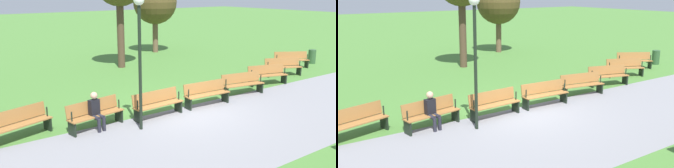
{
  "view_description": "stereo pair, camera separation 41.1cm",
  "coord_description": "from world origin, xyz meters",
  "views": [
    {
      "loc": [
        7.95,
        10.02,
        4.27
      ],
      "look_at": [
        -0.0,
        -1.02,
        0.8
      ],
      "focal_mm": 39.99,
      "sensor_mm": 36.0,
      "label": 1
    },
    {
      "loc": [
        7.61,
        10.26,
        4.27
      ],
      "look_at": [
        -0.0,
        -1.02,
        0.8
      ],
      "focal_mm": 39.99,
      "sensor_mm": 36.0,
      "label": 2
    }
  ],
  "objects": [
    {
      "name": "ground_plane",
      "position": [
        0.0,
        0.0,
        0.0
      ],
      "size": [
        120.0,
        120.0,
        0.0
      ],
      "primitive_type": "plane",
      "color": "#477A33"
    },
    {
      "name": "path_paving",
      "position": [
        0.0,
        2.17,
        0.0
      ],
      "size": [
        34.08,
        5.2,
        0.01
      ],
      "primitive_type": "cube",
      "color": "gray",
      "rests_on": "ground"
    },
    {
      "name": "bench_0",
      "position": [
        -9.54,
        -2.56,
        0.48
      ],
      "size": [
        1.87,
        1.34,
        0.89
      ],
      "rotation": [
        0.0,
        0.0,
        -0.51
      ],
      "color": "#996633",
      "rests_on": "ground"
    },
    {
      "name": "bench_1",
      "position": [
        -7.55,
        -1.59,
        0.48
      ],
      "size": [
        1.91,
        1.17,
        0.89
      ],
      "rotation": [
        0.0,
        0.0,
        -0.4
      ],
      "color": "#996633",
      "rests_on": "ground"
    },
    {
      "name": "bench_2",
      "position": [
        -5.46,
        -0.85,
        0.48
      ],
      "size": [
        1.94,
        0.98,
        0.89
      ],
      "rotation": [
        0.0,
        0.0,
        -0.29
      ],
      "color": "#996633",
      "rests_on": "ground"
    },
    {
      "name": "bench_3",
      "position": [
        -3.31,
        -0.35,
        0.48
      ],
      "size": [
        1.93,
        0.79,
        0.89
      ],
      "rotation": [
        0.0,
        0.0,
        -0.17
      ],
      "color": "#996633",
      "rests_on": "ground"
    },
    {
      "name": "bench_4",
      "position": [
        -1.11,
        -0.1,
        0.48
      ],
      "size": [
        1.9,
        0.58,
        0.89
      ],
      "rotation": [
        0.0,
        0.0,
        -0.06
      ],
      "color": "#996633",
      "rests_on": "ground"
    },
    {
      "name": "bench_5",
      "position": [
        1.11,
        -0.1,
        0.48
      ],
      "size": [
        1.9,
        0.58,
        0.89
      ],
      "rotation": [
        0.0,
        0.0,
        0.06
      ],
      "color": "#996633",
      "rests_on": "ground"
    },
    {
      "name": "bench_6",
      "position": [
        3.31,
        -0.35,
        0.48
      ],
      "size": [
        1.93,
        0.79,
        0.89
      ],
      "rotation": [
        0.0,
        0.0,
        0.17
      ],
      "color": "#996633",
      "rests_on": "ground"
    },
    {
      "name": "bench_7",
      "position": [
        5.46,
        -0.85,
        0.48
      ],
      "size": [
        1.94,
        0.98,
        0.89
      ],
      "rotation": [
        0.0,
        0.0,
        0.29
      ],
      "color": "#996633",
      "rests_on": "ground"
    },
    {
      "name": "person_seated",
      "position": [
        3.34,
        -0.2,
        0.64
      ],
      "size": [
        0.39,
        0.56,
        1.2
      ],
      "rotation": [
        0.0,
        0.0,
        0.17
      ],
      "color": "black",
      "rests_on": "ground"
    },
    {
      "name": "tree_2",
      "position": [
        -6.41,
        -11.42,
        3.38
      ],
      "size": [
        2.97,
        2.97,
        4.89
      ],
      "color": "brown",
      "rests_on": "ground"
    },
    {
      "name": "lamp_post",
      "position": [
        2.2,
        0.59,
        2.86
      ],
      "size": [
        0.32,
        0.32,
        4.12
      ],
      "color": "black",
      "rests_on": "ground"
    },
    {
      "name": "trash_bin",
      "position": [
        -11.61,
        -2.64,
        0.41
      ],
      "size": [
        0.43,
        0.43,
        0.81
      ],
      "primitive_type": "cylinder",
      "color": "#2D512D",
      "rests_on": "ground"
    }
  ]
}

